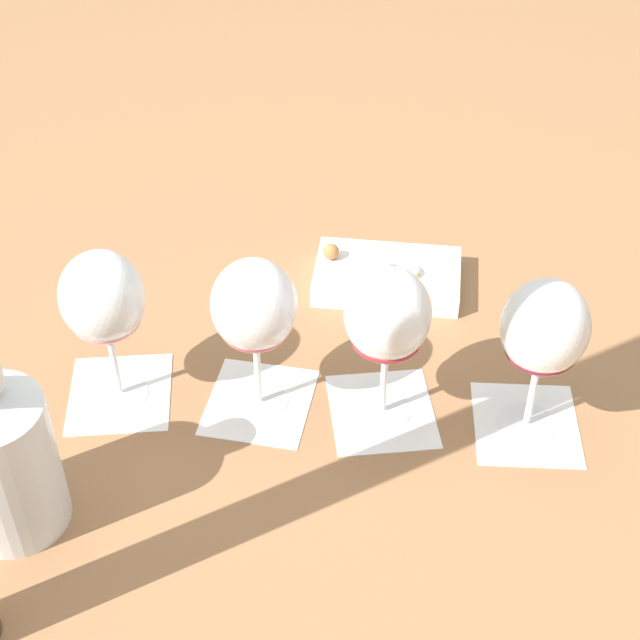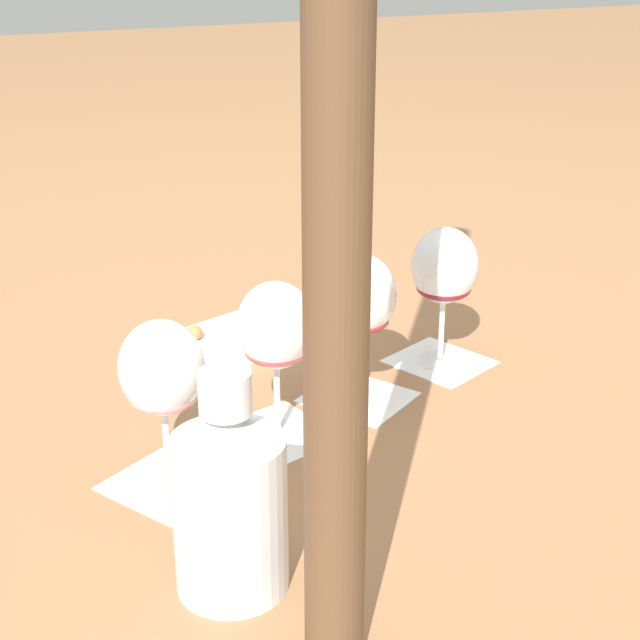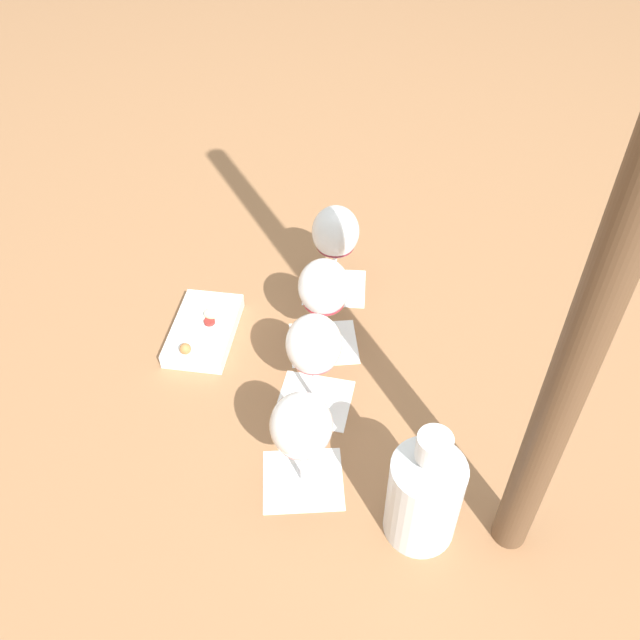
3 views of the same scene
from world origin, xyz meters
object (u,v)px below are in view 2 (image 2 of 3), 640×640
(wine_glass_3, at_px, (445,271))
(snack_dish, at_px, (242,337))
(wine_glass_1, at_px, (276,332))
(wine_glass_0, at_px, (162,375))
(wine_glass_2, at_px, (360,301))
(ceramic_vase, at_px, (229,497))

(wine_glass_3, relative_size, snack_dish, 0.91)
(wine_glass_1, xyz_separation_m, wine_glass_3, (0.27, 0.09, 0.00))
(wine_glass_0, distance_m, wine_glass_2, 0.29)
(ceramic_vase, bearing_deg, snack_dish, 69.38)
(wine_glass_3, xyz_separation_m, ceramic_vase, (-0.41, -0.33, -0.04))
(snack_dish, bearing_deg, wine_glass_2, -68.65)
(wine_glass_0, bearing_deg, wine_glass_1, 20.50)
(wine_glass_2, distance_m, wine_glass_3, 0.15)
(wine_glass_0, distance_m, wine_glass_3, 0.44)
(wine_glass_2, height_order, ceramic_vase, ceramic_vase)
(wine_glass_2, height_order, snack_dish, wine_glass_2)
(wine_glass_1, bearing_deg, wine_glass_0, -159.50)
(wine_glass_0, bearing_deg, ceramic_vase, -87.63)
(ceramic_vase, bearing_deg, wine_glass_2, 46.97)
(wine_glass_1, relative_size, wine_glass_3, 1.00)
(ceramic_vase, xyz_separation_m, snack_dish, (0.18, 0.48, -0.08))
(wine_glass_0, height_order, wine_glass_2, same)
(wine_glass_0, relative_size, wine_glass_2, 1.00)
(wine_glass_2, relative_size, ceramic_vase, 0.87)
(wine_glass_3, bearing_deg, wine_glass_0, -160.51)
(wine_glass_1, distance_m, snack_dish, 0.28)
(wine_glass_0, relative_size, ceramic_vase, 0.87)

